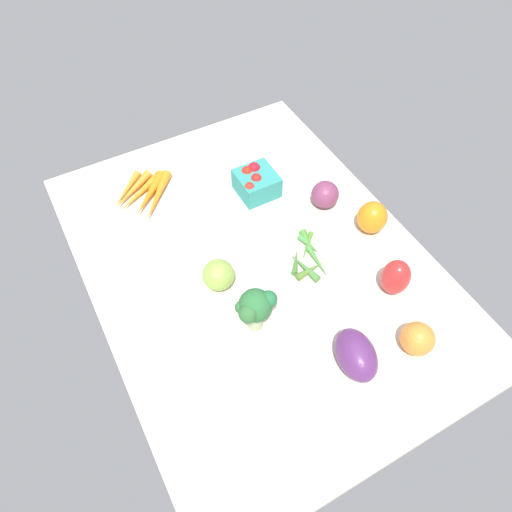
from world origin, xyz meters
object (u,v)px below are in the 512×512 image
(broccoli_head, at_px, (255,307))
(heirloom_tomato_green, at_px, (218,275))
(red_onion_near_basket, at_px, (325,195))
(okra_pile, at_px, (308,257))
(berry_basket, at_px, (256,182))
(bell_pepper_orange, at_px, (372,217))
(heirloom_tomato_orange, at_px, (417,339))
(carrot_bunch, at_px, (144,193))
(eggplant, at_px, (356,355))
(bell_pepper_red, at_px, (396,277))

(broccoli_head, relative_size, heirloom_tomato_green, 1.58)
(red_onion_near_basket, xyz_separation_m, okra_pile, (0.13, -0.13, -0.03))
(berry_basket, bearing_deg, broccoli_head, -29.03)
(bell_pepper_orange, bearing_deg, red_onion_near_basket, -156.95)
(berry_basket, bearing_deg, okra_pile, -0.30)
(bell_pepper_orange, distance_m, heirloom_tomato_orange, 0.33)
(carrot_bunch, relative_size, heirloom_tomato_green, 2.66)
(berry_basket, distance_m, heirloom_tomato_green, 0.31)
(eggplant, bearing_deg, heirloom_tomato_green, 37.87)
(berry_basket, bearing_deg, eggplant, -6.77)
(eggplant, relative_size, bell_pepper_orange, 1.36)
(red_onion_near_basket, relative_size, bell_pepper_orange, 0.84)
(red_onion_near_basket, height_order, broccoli_head, broccoli_head)
(okra_pile, xyz_separation_m, heirloom_tomato_green, (-0.04, -0.22, 0.03))
(eggplant, xyz_separation_m, broccoli_head, (-0.17, -0.14, 0.04))
(red_onion_near_basket, relative_size, carrot_bunch, 0.37)
(eggplant, xyz_separation_m, carrot_bunch, (-0.66, -0.21, -0.03))
(bell_pepper_orange, distance_m, heirloom_tomato_green, 0.41)
(bell_pepper_red, distance_m, okra_pile, 0.21)
(heirloom_tomato_green, bearing_deg, heirloom_tomato_orange, 40.31)
(heirloom_tomato_orange, bearing_deg, broccoli_head, -127.21)
(broccoli_head, bearing_deg, bell_pepper_orange, 105.28)
(broccoli_head, bearing_deg, eggplant, 37.88)
(bell_pepper_red, bearing_deg, berry_basket, -164.06)
(berry_basket, xyz_separation_m, okra_pile, (0.26, -0.00, -0.03))
(eggplant, xyz_separation_m, okra_pile, (-0.27, 0.06, -0.03))
(okra_pile, height_order, heirloom_tomato_orange, heirloom_tomato_orange)
(berry_basket, height_order, heirloom_tomato_green, berry_basket)
(carrot_bunch, bearing_deg, berry_basket, 65.08)
(red_onion_near_basket, relative_size, berry_basket, 0.72)
(bell_pepper_red, bearing_deg, carrot_bunch, -144.57)
(carrot_bunch, relative_size, heirloom_tomato_orange, 2.72)
(bell_pepper_orange, height_order, heirloom_tomato_green, bell_pepper_orange)
(bell_pepper_orange, bearing_deg, bell_pepper_red, -21.09)
(berry_basket, distance_m, bell_pepper_orange, 0.31)
(broccoli_head, relative_size, okra_pile, 0.80)
(eggplant, distance_m, okra_pile, 0.28)
(red_onion_near_basket, height_order, eggplant, eggplant)
(bell_pepper_red, relative_size, heirloom_tomato_green, 1.31)
(okra_pile, bearing_deg, heirloom_tomato_orange, 13.41)
(bell_pepper_orange, relative_size, heirloom_tomato_green, 1.17)
(bell_pepper_red, xyz_separation_m, okra_pile, (-0.16, -0.12, -0.04))
(heirloom_tomato_orange, bearing_deg, heirloom_tomato_green, -139.69)
(carrot_bunch, xyz_separation_m, heirloom_tomato_orange, (0.69, 0.34, 0.02))
(carrot_bunch, distance_m, bell_pepper_orange, 0.59)
(bell_pepper_orange, relative_size, heirloom_tomato_orange, 1.20)
(okra_pile, bearing_deg, bell_pepper_orange, 92.22)
(eggplant, bearing_deg, bell_pepper_red, -48.29)
(red_onion_near_basket, distance_m, heirloom_tomato_green, 0.36)
(red_onion_near_basket, bearing_deg, bell_pepper_red, -2.40)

